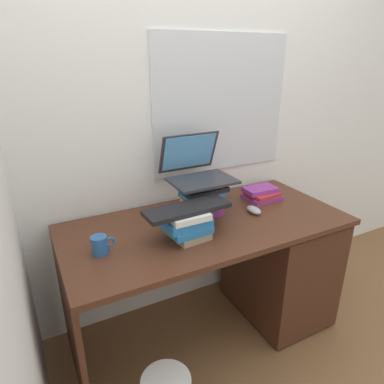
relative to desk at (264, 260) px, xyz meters
The scene contains 10 objects.
ground_plane 0.56m from the desk, behind, with size 6.00×6.00×0.00m, color brown.
wall_back 1.06m from the desk, 132.01° to the left, with size 6.00×0.06×2.60m.
desk is the anchor object (origin of this frame).
book_stack_tall 0.59m from the desk, 161.17° to the left, with size 0.25×0.20×0.19m.
book_stack_keyboard_riser 0.69m from the desk, behind, with size 0.22×0.21×0.14m.
book_stack_side 0.41m from the desk, 66.92° to the left, with size 0.22×0.17×0.08m.
laptop 0.72m from the desk, 151.88° to the left, with size 0.34×0.33×0.24m.
keyboard 0.74m from the desk, behind, with size 0.42×0.14×0.02m, color black.
computer_mouse 0.37m from the desk, behind, with size 0.06×0.10×0.04m, color #A5A8AD.
mug 1.04m from the desk, behind, with size 0.11×0.07×0.09m.
Camera 1 is at (-0.82, -1.41, 1.58)m, focal length 31.94 mm.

